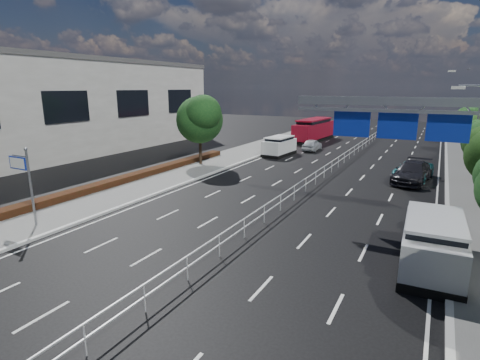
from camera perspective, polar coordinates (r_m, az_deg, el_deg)
The scene contains 21 objects.
ground at distance 15.82m, azimuth -6.23°, elevation -13.68°, with size 160.00×160.00×0.00m, color black.
sidewalk_near at distance 23.79m, azimuth -29.95°, elevation -5.72°, with size 5.00×140.00×0.14m, color slate.
kerb_near at distance 21.79m, azimuth -26.39°, elevation -7.00°, with size 0.25×140.00×0.15m, color silver.
kerb_far at distance 13.64m, azimuth 29.34°, elevation -20.13°, with size 0.25×140.00×0.15m, color silver.
median_fence at distance 35.60m, azimuth 14.50°, elevation 2.50°, with size 0.05×85.00×1.02m.
hedge_near at distance 27.85m, azimuth -23.41°, elevation -1.69°, with size 1.00×36.00×0.44m, color black.
toilet_sign at distance 22.62m, azimuth -30.09°, elevation 0.90°, with size 1.62×0.18×4.34m.
overhead_gantry at distance 21.67m, azimuth 24.82°, elevation 8.15°, with size 10.24×0.38×7.45m.
streetlight_far at distance 37.65m, azimuth 32.17°, elevation 8.64°, with size 2.78×2.40×9.00m.
near_building at distance 48.19m, azimuth -24.51°, elevation 9.97°, with size 12.00×38.00×10.00m, color #BCB7A9.
near_tree_back at distance 35.71m, azimuth -6.13°, elevation 9.53°, with size 4.84×4.51×6.69m.
far_tree_f at distance 41.29m, azimuth 32.60°, elevation 6.46°, with size 3.52×3.28×5.02m.
far_tree_g at distance 48.73m, azimuth 32.07°, elevation 7.66°, with size 3.96×3.69×5.45m.
far_tree_h at distance 56.22m, azimuth 31.58°, elevation 7.95°, with size 3.41×3.18×4.91m.
white_minivan at distance 41.55m, azimuth 6.01°, elevation 5.16°, with size 2.41×4.94×2.09m.
red_bus at distance 53.75m, azimuth 11.18°, elevation 7.58°, with size 3.15×10.41×3.07m.
near_car_silver at distance 45.45m, azimuth 10.93°, elevation 5.31°, with size 1.61×4.01×1.37m, color #B7BBBF.
near_car_dark at distance 68.16m, azimuth 15.90°, elevation 7.96°, with size 1.74×4.99×1.64m, color black.
silver_minivan at distance 17.43m, azimuth 27.27°, elevation -8.61°, with size 2.45×5.41×2.22m.
parked_car_teal at distance 33.70m, azimuth 24.88°, elevation 1.36°, with size 2.40×5.21×1.45m, color #1B707B.
parked_car_dark at distance 32.51m, azimuth 24.75°, elevation 1.10°, with size 2.26×5.55×1.61m, color black.
Camera 1 is at (8.02, -11.51, 7.32)m, focal length 28.00 mm.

